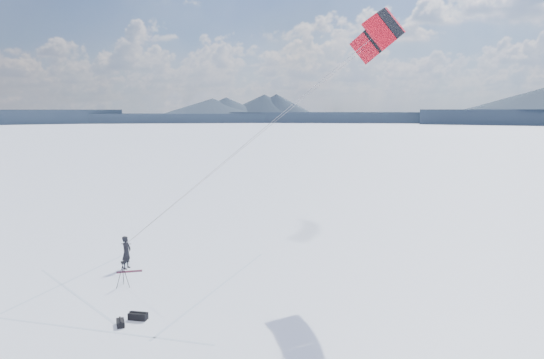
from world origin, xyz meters
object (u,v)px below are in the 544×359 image
(snowboard, at_px, (129,271))
(tripod, at_px, (123,270))
(snowkiter, at_px, (127,268))
(gear_bag_b, at_px, (120,323))
(gear_bag_a, at_px, (138,316))

(snowboard, relative_size, tripod, 1.03)
(snowkiter, distance_m, gear_bag_b, 7.97)
(snowkiter, bearing_deg, gear_bag_a, -146.60)
(snowboard, bearing_deg, snowkiter, 100.35)
(snowkiter, bearing_deg, snowboard, -139.52)
(gear_bag_a, xyz_separation_m, gear_bag_b, (-0.32, -0.78, -0.03))
(gear_bag_a, bearing_deg, gear_bag_b, -119.18)
(gear_bag_a, distance_m, gear_bag_b, 0.84)
(tripod, distance_m, gear_bag_b, 4.93)
(snowboard, distance_m, gear_bag_b, 7.31)
(gear_bag_b, bearing_deg, snowkiter, 173.78)
(gear_bag_a, relative_size, gear_bag_b, 1.19)
(snowboard, relative_size, gear_bag_a, 1.67)
(snowboard, bearing_deg, gear_bag_a, -87.42)
(snowkiter, distance_m, tripod, 3.20)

